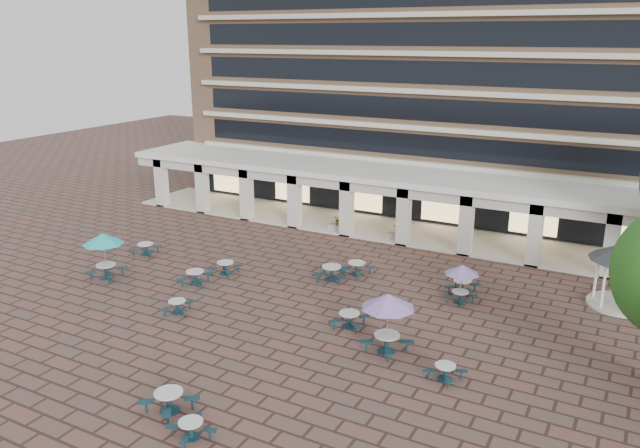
{
  "coord_description": "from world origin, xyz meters",
  "views": [
    {
      "loc": [
        16.08,
        -25.35,
        13.51
      ],
      "look_at": [
        0.83,
        3.0,
        3.75
      ],
      "focal_mm": 35.0,
      "sensor_mm": 36.0,
      "label": 1
    }
  ],
  "objects_px": {
    "picnic_table_1": "(169,400)",
    "picnic_table_2": "(191,428)",
    "picnic_table_0": "(177,305)",
    "planter_left": "(339,224)",
    "gazebo": "(627,259)",
    "planter_right": "(399,233)"
  },
  "relations": [
    {
      "from": "gazebo",
      "to": "planter_right",
      "type": "bearing_deg",
      "value": 162.22
    },
    {
      "from": "picnic_table_0",
      "to": "picnic_table_2",
      "type": "distance_m",
      "value": 10.65
    },
    {
      "from": "picnic_table_2",
      "to": "gazebo",
      "type": "distance_m",
      "value": 23.14
    },
    {
      "from": "gazebo",
      "to": "planter_right",
      "type": "distance_m",
      "value": 14.95
    },
    {
      "from": "picnic_table_0",
      "to": "gazebo",
      "type": "distance_m",
      "value": 23.02
    },
    {
      "from": "picnic_table_0",
      "to": "planter_left",
      "type": "bearing_deg",
      "value": 64.23
    },
    {
      "from": "picnic_table_1",
      "to": "planter_right",
      "type": "xyz_separation_m",
      "value": [
        0.13,
        23.01,
        0.09
      ]
    },
    {
      "from": "picnic_table_1",
      "to": "planter_right",
      "type": "height_order",
      "value": "planter_right"
    },
    {
      "from": "picnic_table_0",
      "to": "picnic_table_1",
      "type": "distance_m",
      "value": 8.82
    },
    {
      "from": "picnic_table_2",
      "to": "gazebo",
      "type": "relative_size",
      "value": 0.49
    },
    {
      "from": "picnic_table_1",
      "to": "planter_left",
      "type": "height_order",
      "value": "planter_left"
    },
    {
      "from": "picnic_table_1",
      "to": "planter_right",
      "type": "relative_size",
      "value": 1.34
    },
    {
      "from": "picnic_table_1",
      "to": "gazebo",
      "type": "distance_m",
      "value": 23.43
    },
    {
      "from": "picnic_table_1",
      "to": "gazebo",
      "type": "bearing_deg",
      "value": 61.08
    },
    {
      "from": "picnic_table_0",
      "to": "picnic_table_1",
      "type": "relative_size",
      "value": 0.9
    },
    {
      "from": "gazebo",
      "to": "planter_right",
      "type": "height_order",
      "value": "gazebo"
    },
    {
      "from": "picnic_table_2",
      "to": "planter_right",
      "type": "height_order",
      "value": "planter_right"
    },
    {
      "from": "picnic_table_1",
      "to": "planter_right",
      "type": "bearing_deg",
      "value": 98.36
    },
    {
      "from": "picnic_table_0",
      "to": "planter_left",
      "type": "distance_m",
      "value": 16.17
    },
    {
      "from": "picnic_table_1",
      "to": "picnic_table_2",
      "type": "relative_size",
      "value": 1.12
    },
    {
      "from": "picnic_table_1",
      "to": "planter_right",
      "type": "distance_m",
      "value": 23.01
    },
    {
      "from": "picnic_table_0",
      "to": "planter_right",
      "type": "distance_m",
      "value": 17.1
    }
  ]
}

